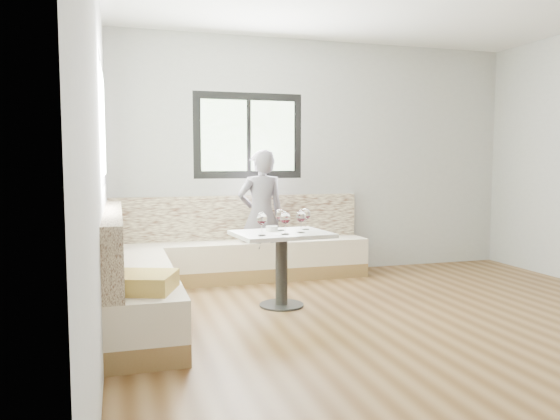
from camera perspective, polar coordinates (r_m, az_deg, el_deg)
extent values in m
cube|color=brown|center=(4.67, 15.29, -11.88)|extent=(5.00, 5.00, 0.01)
cube|color=#B7B7B2|center=(6.72, 4.21, 5.51)|extent=(5.00, 0.01, 2.80)
cube|color=#B7B7B2|center=(3.79, -18.41, 5.60)|extent=(0.01, 5.00, 2.80)
cube|color=black|center=(6.46, -3.30, 7.75)|extent=(1.30, 0.02, 1.00)
cube|color=black|center=(4.70, -18.03, 8.51)|extent=(0.02, 1.30, 1.00)
cube|color=brown|center=(6.29, -4.00, -6.58)|extent=(2.90, 0.55, 0.16)
cube|color=#F0E1C4|center=(6.24, -4.02, -4.56)|extent=(2.90, 0.55, 0.29)
cube|color=#F5EBBF|center=(6.39, -4.44, -0.75)|extent=(2.90, 0.14, 0.50)
cube|color=brown|center=(4.78, -14.30, -10.47)|extent=(0.55, 2.25, 0.16)
cube|color=#F0E1C4|center=(4.73, -14.36, -7.84)|extent=(0.55, 2.25, 0.29)
cube|color=#F5EBBF|center=(4.66, -16.99, -3.15)|extent=(0.14, 2.25, 0.50)
cube|color=gold|center=(3.94, -14.07, -7.33)|extent=(0.53, 0.53, 0.12)
cylinder|color=black|center=(5.18, 0.16, -9.89)|extent=(0.41, 0.41, 0.02)
cylinder|color=black|center=(5.11, 0.16, -6.41)|extent=(0.11, 0.11, 0.66)
cube|color=white|center=(5.05, 0.16, -2.54)|extent=(0.91, 0.74, 0.04)
imported|color=#5F5961|center=(6.14, -1.99, -0.60)|extent=(0.56, 0.39, 1.48)
cylinder|color=white|center=(5.14, -0.86, -1.93)|extent=(0.11, 0.11, 0.05)
sphere|color=black|center=(5.16, -0.72, -1.78)|extent=(0.02, 0.02, 0.02)
sphere|color=black|center=(5.15, -1.04, -1.79)|extent=(0.02, 0.02, 0.02)
sphere|color=black|center=(5.13, -0.79, -1.82)|extent=(0.02, 0.02, 0.02)
cylinder|color=white|center=(4.80, -1.90, -2.68)|extent=(0.07, 0.07, 0.01)
cylinder|color=white|center=(4.79, -1.90, -2.11)|extent=(0.01, 0.01, 0.09)
ellipsoid|color=white|center=(4.78, -1.91, -0.91)|extent=(0.09, 0.09, 0.11)
cylinder|color=#3D040B|center=(4.78, -1.91, -1.24)|extent=(0.06, 0.06, 0.02)
cylinder|color=white|center=(4.88, 0.55, -2.55)|extent=(0.07, 0.07, 0.01)
cylinder|color=white|center=(4.87, 0.56, -1.99)|extent=(0.01, 0.01, 0.09)
ellipsoid|color=white|center=(4.86, 0.56, -0.81)|extent=(0.09, 0.09, 0.11)
cylinder|color=#3D040B|center=(4.87, 0.56, -1.13)|extent=(0.06, 0.06, 0.02)
cylinder|color=white|center=(5.01, 2.21, -2.35)|extent=(0.07, 0.07, 0.01)
cylinder|color=white|center=(5.01, 2.21, -1.80)|extent=(0.01, 0.01, 0.09)
ellipsoid|color=white|center=(5.00, 2.22, -0.65)|extent=(0.09, 0.09, 0.11)
cylinder|color=#3D040B|center=(5.00, 2.21, -0.97)|extent=(0.06, 0.06, 0.02)
cylinder|color=white|center=(5.16, 0.09, -2.13)|extent=(0.07, 0.07, 0.01)
cylinder|color=white|center=(5.15, 0.09, -1.60)|extent=(0.01, 0.01, 0.09)
ellipsoid|color=white|center=(5.14, 0.09, -0.48)|extent=(0.09, 0.09, 0.11)
cylinder|color=#3D040B|center=(5.15, 0.09, -0.79)|extent=(0.06, 0.06, 0.02)
cylinder|color=white|center=(5.23, 2.71, -2.03)|extent=(0.07, 0.07, 0.01)
cylinder|color=white|center=(5.23, 2.72, -1.51)|extent=(0.01, 0.01, 0.09)
ellipsoid|color=white|center=(5.22, 2.72, -0.41)|extent=(0.09, 0.09, 0.11)
cylinder|color=#3D040B|center=(5.22, 2.72, -0.71)|extent=(0.06, 0.06, 0.02)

